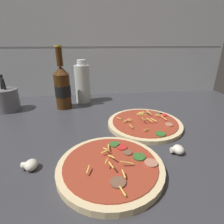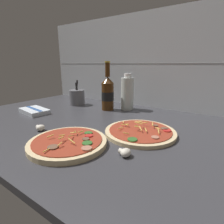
# 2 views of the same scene
# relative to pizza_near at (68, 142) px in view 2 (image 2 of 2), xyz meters

# --- Properties ---
(counter_slab) EXTENTS (1.60, 0.90, 0.03)m
(counter_slab) POSITION_rel_pizza_near_xyz_m (-0.03, 0.23, -0.02)
(counter_slab) COLOR #38383D
(counter_slab) RESTS_ON ground
(tile_backsplash) EXTENTS (1.60, 0.01, 0.60)m
(tile_backsplash) POSITION_rel_pizza_near_xyz_m (-0.03, 0.69, 0.26)
(tile_backsplash) COLOR silver
(tile_backsplash) RESTS_ON ground
(pizza_near) EXTENTS (0.27, 0.27, 0.04)m
(pizza_near) POSITION_rel_pizza_near_xyz_m (0.00, 0.00, 0.00)
(pizza_near) COLOR beige
(pizza_near) RESTS_ON counter_slab
(pizza_far) EXTENTS (0.28, 0.28, 0.05)m
(pizza_far) POSITION_rel_pizza_near_xyz_m (0.16, 0.24, -0.00)
(pizza_far) COLOR beige
(pizza_far) RESTS_ON counter_slab
(beer_bottle) EXTENTS (0.07, 0.07, 0.29)m
(beer_bottle) POSITION_rel_pizza_near_xyz_m (-0.17, 0.47, 0.09)
(beer_bottle) COLOR #47280F
(beer_bottle) RESTS_ON counter_slab
(oil_bottle) EXTENTS (0.08, 0.08, 0.22)m
(oil_bottle) POSITION_rel_pizza_near_xyz_m (-0.08, 0.55, 0.09)
(oil_bottle) COLOR silver
(oil_bottle) RESTS_ON counter_slab
(mushroom_left) EXTENTS (0.04, 0.04, 0.03)m
(mushroom_left) POSITION_rel_pizza_near_xyz_m (0.20, 0.05, 0.00)
(mushroom_left) COLOR white
(mushroom_left) RESTS_ON counter_slab
(mushroom_right) EXTENTS (0.04, 0.04, 0.03)m
(mushroom_right) POSITION_rel_pizza_near_xyz_m (-0.20, 0.03, 0.00)
(mushroom_right) COLOR white
(mushroom_right) RESTS_ON counter_slab
(utensil_crock) EXTENTS (0.10, 0.10, 0.17)m
(utensil_crock) POSITION_rel_pizza_near_xyz_m (-0.42, 0.47, 0.04)
(utensil_crock) COLOR slate
(utensil_crock) RESTS_ON counter_slab
(dish_towel) EXTENTS (0.19, 0.13, 0.03)m
(dish_towel) POSITION_rel_pizza_near_xyz_m (-0.47, 0.18, 0.00)
(dish_towel) COLOR silver
(dish_towel) RESTS_ON counter_slab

